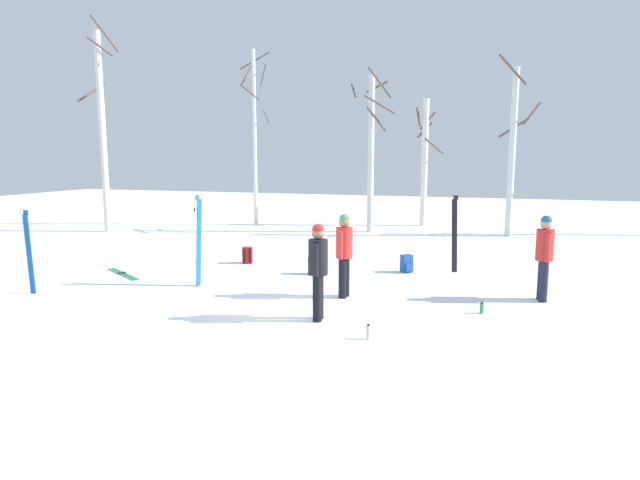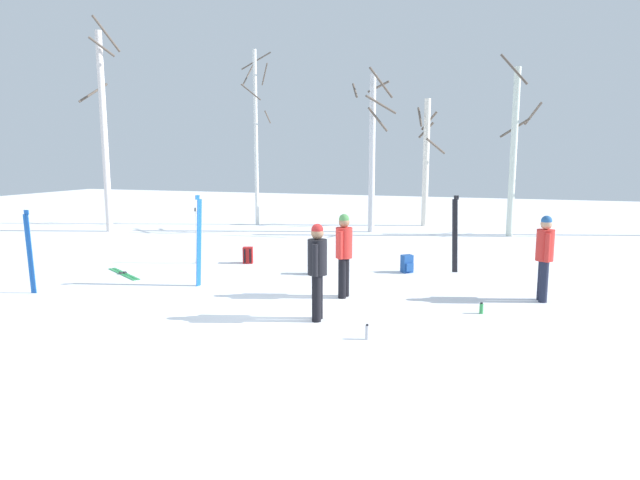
% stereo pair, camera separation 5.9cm
% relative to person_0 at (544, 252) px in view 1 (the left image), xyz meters
% --- Properties ---
extents(ground_plane, '(60.00, 60.00, 0.00)m').
position_rel_person_0_xyz_m(ground_plane, '(-4.86, -2.59, -0.98)').
color(ground_plane, white).
extents(person_0, '(0.34, 0.52, 1.72)m').
position_rel_person_0_xyz_m(person_0, '(0.00, 0.00, 0.00)').
color(person_0, '#1E2338').
rests_on(person_0, ground_plane).
extents(person_1, '(0.34, 0.52, 1.72)m').
position_rel_person_0_xyz_m(person_1, '(-3.85, -2.62, 0.00)').
color(person_1, black).
rests_on(person_1, ground_plane).
extents(person_2, '(0.34, 0.52, 1.72)m').
position_rel_person_0_xyz_m(person_2, '(-3.84, -0.95, 0.00)').
color(person_2, black).
rests_on(person_2, ground_plane).
extents(ski_pair_planted_0, '(0.19, 0.07, 1.91)m').
position_rel_person_0_xyz_m(ski_pair_planted_0, '(-1.90, 2.24, -0.03)').
color(ski_pair_planted_0, black).
rests_on(ski_pair_planted_0, ground_plane).
extents(ski_pair_planted_1, '(0.07, 0.26, 2.02)m').
position_rel_person_0_xyz_m(ski_pair_planted_1, '(-7.17, -0.97, 0.02)').
color(ski_pair_planted_1, blue).
rests_on(ski_pair_planted_1, ground_plane).
extents(ski_pair_planted_2, '(0.19, 0.03, 1.76)m').
position_rel_person_0_xyz_m(ski_pair_planted_2, '(-10.17, -2.69, -0.10)').
color(ski_pair_planted_2, blue).
rests_on(ski_pair_planted_2, ground_plane).
extents(ski_pair_lying_0, '(1.53, 1.06, 0.05)m').
position_rel_person_0_xyz_m(ski_pair_lying_0, '(-9.56, -0.54, -0.97)').
color(ski_pair_lying_0, green).
rests_on(ski_pair_lying_0, ground_plane).
extents(ski_poles_0, '(0.07, 0.25, 1.51)m').
position_rel_person_0_xyz_m(ski_poles_0, '(-8.54, 1.25, -0.18)').
color(ski_poles_0, '#B2B2BC').
rests_on(ski_poles_0, ground_plane).
extents(backpack_0, '(0.30, 0.32, 0.44)m').
position_rel_person_0_xyz_m(backpack_0, '(-5.13, 0.93, -0.77)').
color(backpack_0, black).
rests_on(backpack_0, ground_plane).
extents(backpack_1, '(0.34, 0.35, 0.44)m').
position_rel_person_0_xyz_m(backpack_1, '(-3.00, 1.84, -0.77)').
color(backpack_1, '#1E4C99').
rests_on(backpack_1, ground_plane).
extents(backpack_2, '(0.31, 0.33, 0.44)m').
position_rel_person_0_xyz_m(backpack_2, '(-7.27, 1.68, -0.77)').
color(backpack_2, red).
rests_on(backpack_2, ground_plane).
extents(water_bottle_0, '(0.07, 0.07, 0.21)m').
position_rel_person_0_xyz_m(water_bottle_0, '(-1.11, -1.29, -0.88)').
color(water_bottle_0, green).
rests_on(water_bottle_0, ground_plane).
extents(water_bottle_1, '(0.06, 0.06, 0.25)m').
position_rel_person_0_xyz_m(water_bottle_1, '(-2.77, -3.35, -0.86)').
color(water_bottle_1, silver).
rests_on(water_bottle_1, ground_plane).
extents(birch_tree_0, '(1.48, 1.46, 7.75)m').
position_rel_person_0_xyz_m(birch_tree_0, '(-15.06, 5.72, 2.87)').
color(birch_tree_0, silver).
rests_on(birch_tree_0, ground_plane).
extents(birch_tree_1, '(1.42, 1.25, 7.11)m').
position_rel_person_0_xyz_m(birch_tree_1, '(-10.56, 9.43, 2.77)').
color(birch_tree_1, silver).
rests_on(birch_tree_1, ground_plane).
extents(birch_tree_2, '(1.80, 1.48, 5.97)m').
position_rel_person_0_xyz_m(birch_tree_2, '(-5.50, 8.68, 2.17)').
color(birch_tree_2, silver).
rests_on(birch_tree_2, ground_plane).
extents(birch_tree_3, '(1.20, 1.15, 5.13)m').
position_rel_person_0_xyz_m(birch_tree_3, '(-3.84, 11.26, 1.70)').
color(birch_tree_3, silver).
rests_on(birch_tree_3, ground_plane).
extents(birch_tree_4, '(1.45, 1.45, 6.31)m').
position_rel_person_0_xyz_m(birch_tree_4, '(-0.51, 9.20, 2.10)').
color(birch_tree_4, silver).
rests_on(birch_tree_4, ground_plane).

